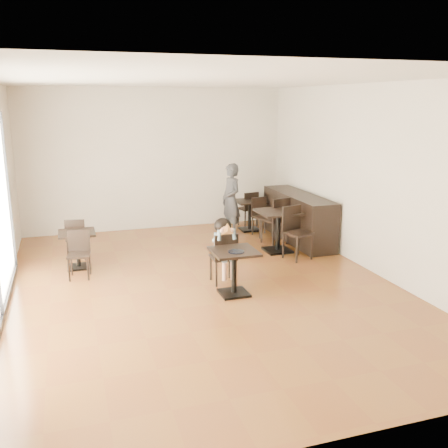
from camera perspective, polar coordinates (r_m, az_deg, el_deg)
name	(u,v)px	position (r m, az deg, el deg)	size (l,w,h in m)	color
floor	(203,286)	(8.12, -2.43, -7.06)	(6.00, 8.00, 0.01)	brown
ceiling	(201,80)	(7.59, -2.69, 16.13)	(6.00, 8.00, 0.01)	silver
wall_back	(156,160)	(11.57, -7.81, 7.31)	(6.00, 0.01, 3.20)	beige
wall_front	(334,269)	(4.08, 12.45, -5.08)	(6.00, 0.01, 3.20)	beige
wall_right	(370,179)	(8.95, 16.39, 4.97)	(0.01, 8.00, 3.20)	beige
child_table	(234,272)	(7.65, 1.15, -5.56)	(0.67, 0.67, 0.71)	black
child_chair	(223,257)	(8.12, -0.11, -3.85)	(0.38, 0.38, 0.85)	black
child	(223,251)	(8.09, -0.11, -3.10)	(0.38, 0.54, 1.07)	slate
plate	(236,252)	(7.45, 1.41, -3.17)	(0.24, 0.24, 0.01)	black
pizza_slice	(227,230)	(7.81, 0.31, -0.73)	(0.25, 0.19, 0.06)	#D1C26D
adult_patron	(231,200)	(10.89, 0.81, 2.76)	(0.58, 0.38, 1.59)	#36363A
cafe_table_mid	(278,231)	(9.85, 6.17, -0.83)	(0.78, 0.78, 0.82)	black
cafe_table_left	(78,250)	(9.23, -16.36, -2.86)	(0.62, 0.62, 0.66)	black
cafe_table_back	(250,215)	(11.45, 2.95, 0.99)	(0.66, 0.66, 0.70)	black
chair_mid_a	(275,220)	(10.39, 5.80, 0.42)	(0.44, 0.44, 0.99)	black
chair_mid_b	(298,233)	(9.42, 8.46, -1.07)	(0.44, 0.44, 0.99)	black
chair_left_a	(77,238)	(9.74, -16.49, -1.59)	(0.36, 0.36, 0.79)	black
chair_left_b	(79,255)	(8.68, -16.27, -3.45)	(0.36, 0.36, 0.79)	black
chair_back_a	(248,209)	(11.82, 2.73, 1.76)	(0.38, 0.38, 0.84)	black
chair_back_b	(263,217)	(10.97, 4.44, 0.77)	(0.38, 0.38, 0.84)	black
service_counter	(298,217)	(10.68, 8.48, 0.75)	(0.60, 2.40, 1.00)	black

